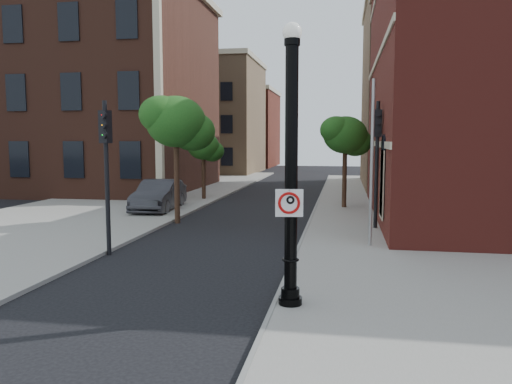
% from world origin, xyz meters
% --- Properties ---
extents(ground, '(120.00, 120.00, 0.00)m').
position_xyz_m(ground, '(0.00, 0.00, 0.00)').
color(ground, black).
rests_on(ground, ground).
extents(sidewalk_right, '(8.00, 60.00, 0.12)m').
position_xyz_m(sidewalk_right, '(6.00, 10.00, 0.06)').
color(sidewalk_right, gray).
rests_on(sidewalk_right, ground).
extents(sidewalk_left, '(10.00, 50.00, 0.12)m').
position_xyz_m(sidewalk_left, '(-9.00, 18.00, 0.06)').
color(sidewalk_left, gray).
rests_on(sidewalk_left, ground).
extents(curb_edge, '(0.10, 60.00, 0.14)m').
position_xyz_m(curb_edge, '(2.05, 10.00, 0.07)').
color(curb_edge, gray).
rests_on(curb_edge, ground).
extents(victorian_building, '(18.60, 14.60, 17.95)m').
position_xyz_m(victorian_building, '(-16.00, 23.97, 8.74)').
color(victorian_building, '#542C1F').
rests_on(victorian_building, ground).
extents(bg_building_tan_a, '(12.00, 12.00, 12.00)m').
position_xyz_m(bg_building_tan_a, '(-12.00, 44.00, 6.00)').
color(bg_building_tan_a, '#997653').
rests_on(bg_building_tan_a, ground).
extents(bg_building_red, '(12.00, 12.00, 10.00)m').
position_xyz_m(bg_building_red, '(-12.00, 58.00, 5.00)').
color(bg_building_red, maroon).
rests_on(bg_building_red, ground).
extents(lamppost, '(0.52, 0.52, 6.11)m').
position_xyz_m(lamppost, '(2.40, 0.08, 2.82)').
color(lamppost, black).
rests_on(lamppost, ground).
extents(no_parking_sign, '(0.59, 0.12, 0.59)m').
position_xyz_m(no_parking_sign, '(2.38, -0.08, 2.37)').
color(no_parking_sign, white).
rests_on(no_parking_sign, ground).
extents(parked_car, '(2.11, 5.07, 1.63)m').
position_xyz_m(parked_car, '(-5.89, 13.86, 0.82)').
color(parked_car, '#2E2D32').
rests_on(parked_car, ground).
extents(traffic_signal_left, '(0.36, 0.43, 4.91)m').
position_xyz_m(traffic_signal_left, '(-3.89, 4.21, 3.31)').
color(traffic_signal_left, black).
rests_on(traffic_signal_left, ground).
extents(traffic_signal_right, '(0.34, 0.43, 5.21)m').
position_xyz_m(traffic_signal_right, '(4.80, 10.09, 3.51)').
color(traffic_signal_right, black).
rests_on(traffic_signal_right, ground).
extents(utility_pole, '(0.11, 0.11, 5.69)m').
position_xyz_m(utility_pole, '(4.42, 6.64, 2.84)').
color(utility_pole, '#999999').
rests_on(utility_pole, ground).
extents(street_tree_a, '(3.10, 2.80, 5.58)m').
position_xyz_m(street_tree_a, '(-3.70, 10.51, 4.41)').
color(street_tree_a, black).
rests_on(street_tree_a, ground).
extents(street_tree_b, '(2.29, 2.07, 4.12)m').
position_xyz_m(street_tree_b, '(-4.86, 18.77, 3.24)').
color(street_tree_b, black).
rests_on(street_tree_b, ground).
extents(street_tree_c, '(2.73, 2.47, 4.91)m').
position_xyz_m(street_tree_c, '(3.57, 16.31, 3.87)').
color(street_tree_c, black).
rests_on(street_tree_c, ground).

